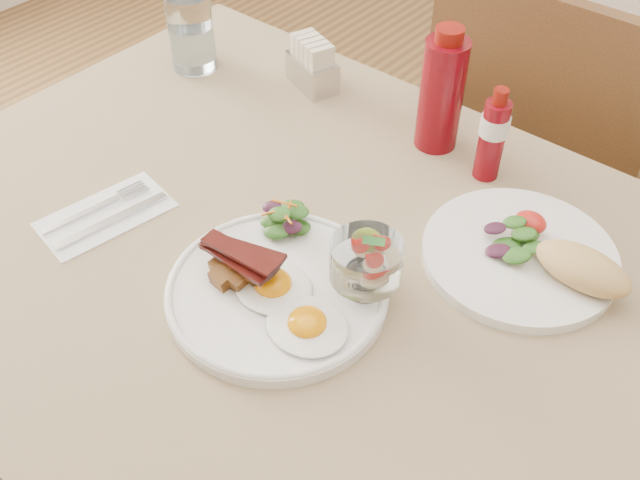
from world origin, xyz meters
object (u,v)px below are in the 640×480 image
at_px(table, 333,316).
at_px(sugar_caddy, 312,66).
at_px(fruit_cup, 366,261).
at_px(second_plate, 534,257).
at_px(water_glass, 192,36).
at_px(main_plate, 277,292).
at_px(chair_far, 537,166).
at_px(hot_sauce_bottle, 493,135).
at_px(ketchup_bottle, 442,93).

bearing_deg(table, sugar_caddy, 133.82).
xyz_separation_m(fruit_cup, second_plate, (0.14, 0.19, -0.05)).
bearing_deg(water_glass, main_plate, -32.99).
distance_m(chair_far, fruit_cup, 0.74).
height_order(main_plate, second_plate, second_plate).
distance_m(chair_far, hot_sauce_bottle, 0.47).
distance_m(hot_sauce_bottle, sugar_caddy, 0.36).
xyz_separation_m(main_plate, sugar_caddy, (-0.28, 0.40, 0.03)).
bearing_deg(chair_far, main_plate, -92.29).
height_order(main_plate, hot_sauce_bottle, hot_sauce_bottle).
bearing_deg(fruit_cup, water_glass, 156.55).
distance_m(second_plate, ketchup_bottle, 0.30).
relative_size(second_plate, hot_sauce_bottle, 1.88).
bearing_deg(table, second_plate, 42.30).
relative_size(fruit_cup, hot_sauce_bottle, 0.61).
bearing_deg(table, hot_sauce_bottle, 81.05).
bearing_deg(sugar_caddy, fruit_cup, -22.51).
xyz_separation_m(sugar_caddy, water_glass, (-0.21, -0.09, 0.02)).
height_order(second_plate, sugar_caddy, sugar_caddy).
height_order(main_plate, water_glass, water_glass).
relative_size(hot_sauce_bottle, sugar_caddy, 1.36).
bearing_deg(water_glass, chair_far, 39.37).
xyz_separation_m(second_plate, sugar_caddy, (-0.50, 0.15, 0.02)).
distance_m(ketchup_bottle, hot_sauce_bottle, 0.11).
xyz_separation_m(chair_far, hot_sauce_bottle, (0.05, -0.36, 0.30)).
distance_m(fruit_cup, ketchup_bottle, 0.35).
bearing_deg(table, chair_far, 90.00).
bearing_deg(water_glass, sugar_caddy, 22.44).
bearing_deg(hot_sauce_bottle, second_plate, -41.12).
bearing_deg(second_plate, main_plate, -131.31).
relative_size(chair_far, ketchup_bottle, 4.70).
distance_m(table, hot_sauce_bottle, 0.35).
xyz_separation_m(ketchup_bottle, sugar_caddy, (-0.26, 0.00, -0.05)).
distance_m(chair_far, ketchup_bottle, 0.47).
relative_size(table, ketchup_bottle, 6.73).
xyz_separation_m(fruit_cup, water_glass, (-0.57, 0.25, -0.01)).
xyz_separation_m(chair_far, sugar_caddy, (-0.31, -0.34, 0.27)).
relative_size(main_plate, hot_sauce_bottle, 1.88).
distance_m(chair_far, sugar_caddy, 0.53).
height_order(main_plate, ketchup_bottle, ketchup_bottle).
height_order(chair_far, fruit_cup, chair_far).
height_order(fruit_cup, water_glass, water_glass).
xyz_separation_m(chair_far, main_plate, (-0.03, -0.74, 0.24)).
bearing_deg(chair_far, ketchup_bottle, -99.01).
bearing_deg(main_plate, ketchup_bottle, 93.53).
bearing_deg(second_plate, chair_far, 111.53).
bearing_deg(main_plate, sugar_caddy, 125.01).
bearing_deg(ketchup_bottle, hot_sauce_bottle, -10.59).
distance_m(table, ketchup_bottle, 0.37).
height_order(sugar_caddy, water_glass, water_glass).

